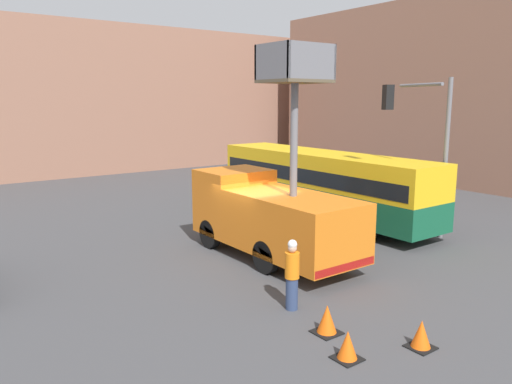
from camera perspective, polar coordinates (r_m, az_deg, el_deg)
ground_plane at (r=17.64m, az=-0.50°, el=-7.33°), size 120.00×120.00×0.00m
building_backdrop_far at (r=41.58m, az=-22.97°, el=9.71°), size 44.00×10.00×10.82m
building_backdrop_side at (r=37.82m, az=24.02°, el=10.38°), size 10.00×28.00×11.81m
utility_truck at (r=17.08m, az=1.70°, el=-2.37°), size 2.49×6.80×7.06m
city_bus at (r=22.96m, az=7.51°, el=1.37°), size 2.53×11.86×3.05m
traffic_light_pole at (r=20.11m, az=18.89°, el=6.40°), size 2.77×2.52×6.24m
road_worker_near_truck at (r=13.11m, az=4.14°, el=-9.39°), size 0.38×0.38×1.88m
road_worker_directing at (r=19.51m, az=6.55°, el=-2.96°), size 0.38×0.38×1.78m
traffic_cone_near_truck at (r=11.99m, az=18.36°, el=-15.26°), size 0.56×0.56×0.64m
traffic_cone_mid_road at (r=12.17m, az=8.11°, el=-14.28°), size 0.61×0.61×0.69m
traffic_cone_far_side at (r=11.16m, az=10.41°, el=-16.93°), size 0.56×0.56×0.64m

